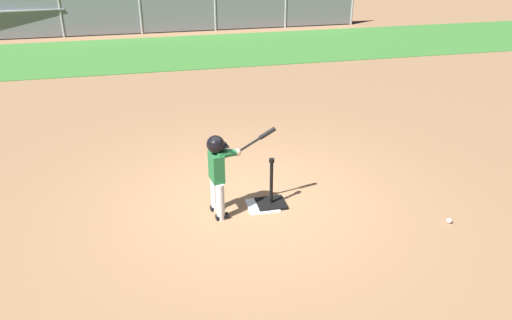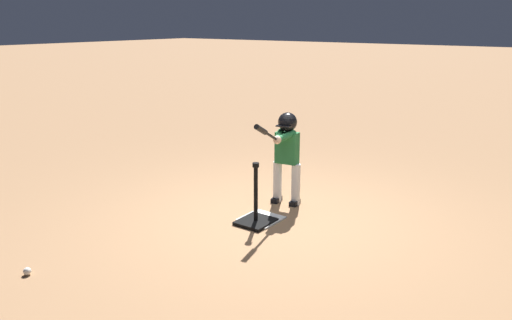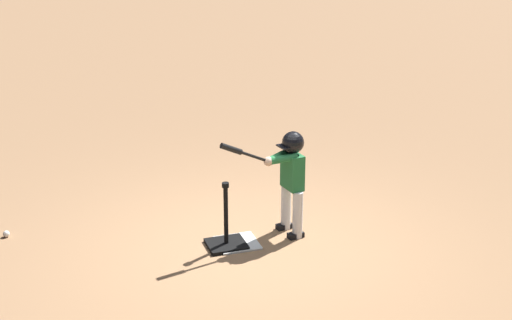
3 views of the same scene
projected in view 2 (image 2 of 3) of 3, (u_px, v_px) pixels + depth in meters
The scene contains 5 objects.
ground_plane at pixel (279, 220), 5.95m from camera, with size 90.00×90.00×0.00m, color #99704C.
home_plate at pixel (261, 219), 5.97m from camera, with size 0.44×0.44×0.02m, color white.
batting_tee at pixel (256, 215), 5.84m from camera, with size 0.42×0.37×0.74m.
batter_child at pixel (286, 147), 6.30m from camera, with size 0.98×0.39×1.20m.
baseball at pixel (27, 271), 4.67m from camera, with size 0.07×0.07×0.07m, color white.
Camera 2 is at (4.64, 3.04, 2.30)m, focal length 35.00 mm.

